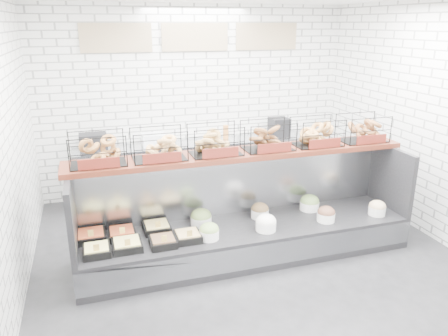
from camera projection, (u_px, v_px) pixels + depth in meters
name	position (u px, v px, depth m)	size (l,w,h in m)	color
ground	(256.00, 267.00, 5.10)	(5.50, 5.50, 0.00)	black
room_shell	(241.00, 83.00, 5.00)	(5.02, 5.51, 3.01)	white
display_case	(244.00, 229.00, 5.30)	(4.00, 0.90, 1.20)	black
bagel_shelf	(242.00, 141.00, 5.13)	(4.10, 0.50, 0.40)	#3E150D
prep_counter	(201.00, 167.00, 7.15)	(4.00, 0.60, 1.20)	#93969B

